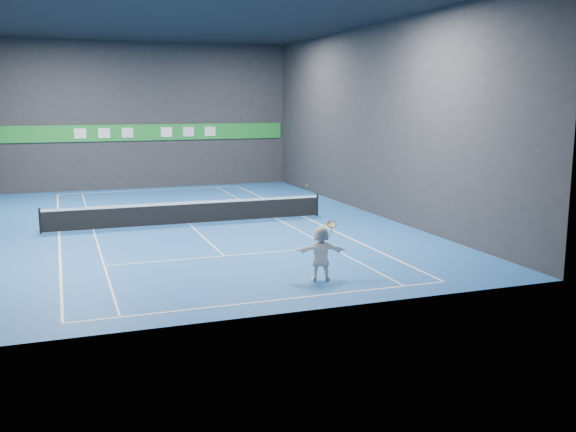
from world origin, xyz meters
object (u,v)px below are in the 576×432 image
object	(u,v)px
tennis_ball	(307,185)
tennis_racket	(331,226)
tennis_net	(189,212)
player	(321,253)

from	to	relation	value
tennis_ball	tennis_racket	world-z (taller)	tennis_ball
tennis_net	tennis_racket	world-z (taller)	tennis_racket
player	tennis_ball	distance (m)	2.14
player	tennis_net	distance (m)	10.62
tennis_ball	tennis_racket	size ratio (longest dim) A/B	0.12
tennis_racket	tennis_ball	bearing A→B (deg)	176.57
player	tennis_net	size ratio (longest dim) A/B	0.14
tennis_net	tennis_ball	bearing A→B (deg)	-81.25
tennis_net	tennis_racket	xyz separation A→B (m)	(2.39, -10.38, 1.13)
player	tennis_racket	size ratio (longest dim) A/B	2.75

